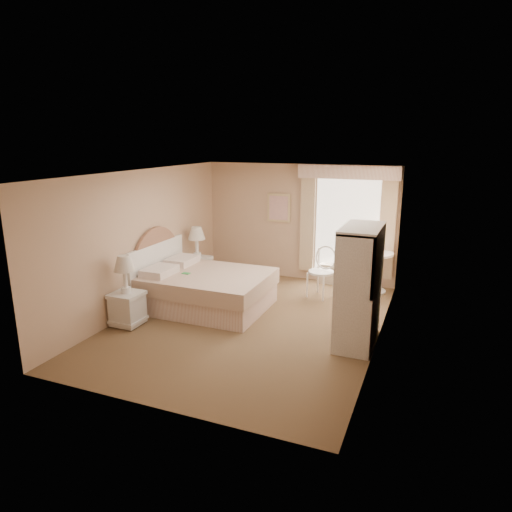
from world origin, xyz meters
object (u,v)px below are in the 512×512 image
at_px(cafe_chair, 323,268).
at_px(armoire, 359,296).
at_px(nightstand_near, 127,300).
at_px(nightstand_far, 197,263).
at_px(round_table, 373,265).
at_px(bed, 201,287).

relative_size(cafe_chair, armoire, 0.56).
bearing_deg(armoire, nightstand_near, -168.43).
height_order(nightstand_far, round_table, nightstand_far).
xyz_separation_m(round_table, armoire, (0.14, -2.52, 0.20)).
xyz_separation_m(round_table, cafe_chair, (-0.86, -0.64, 0.03)).
distance_m(nightstand_near, cafe_chair, 3.73).
bearing_deg(round_table, bed, -143.69).
bearing_deg(nightstand_near, cafe_chair, 44.74).
height_order(round_table, armoire, armoire).
distance_m(nightstand_far, cafe_chair, 2.66).
distance_m(bed, nightstand_far, 1.37).
distance_m(bed, nightstand_near, 1.42).
bearing_deg(bed, round_table, 36.31).
distance_m(bed, round_table, 3.46).
relative_size(bed, armoire, 1.22).
bearing_deg(nightstand_near, bed, 59.31).
distance_m(bed, armoire, 2.99).
bearing_deg(round_table, nightstand_near, -137.05).
relative_size(bed, nightstand_near, 1.87).
bearing_deg(cafe_chair, bed, -124.66).
xyz_separation_m(bed, round_table, (2.78, 2.05, 0.18)).
relative_size(bed, nightstand_far, 1.80).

